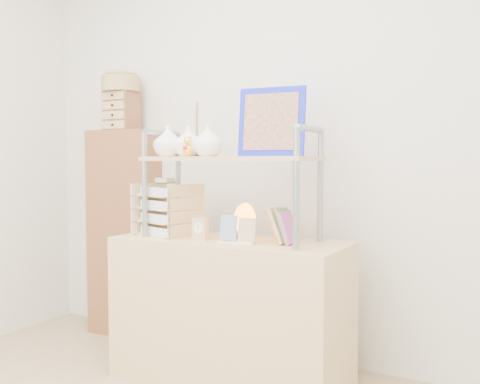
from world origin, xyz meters
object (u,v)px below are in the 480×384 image
object	(u,v)px
desk	(230,311)
letter_tray	(166,212)
salt_lamp	(245,220)
cabinet	(125,232)

from	to	relation	value
desk	letter_tray	xyz separation A→B (m)	(-0.38, -0.03, 0.50)
letter_tray	salt_lamp	xyz separation A→B (m)	(0.43, 0.10, -0.03)
cabinet	letter_tray	world-z (taller)	cabinet
desk	cabinet	distance (m)	1.13
desk	salt_lamp	bearing A→B (deg)	54.51
letter_tray	salt_lamp	distance (m)	0.44
letter_tray	desk	bearing A→B (deg)	4.57
letter_tray	salt_lamp	size ratio (longest dim) A/B	1.69
desk	salt_lamp	distance (m)	0.48
desk	salt_lamp	world-z (taller)	salt_lamp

